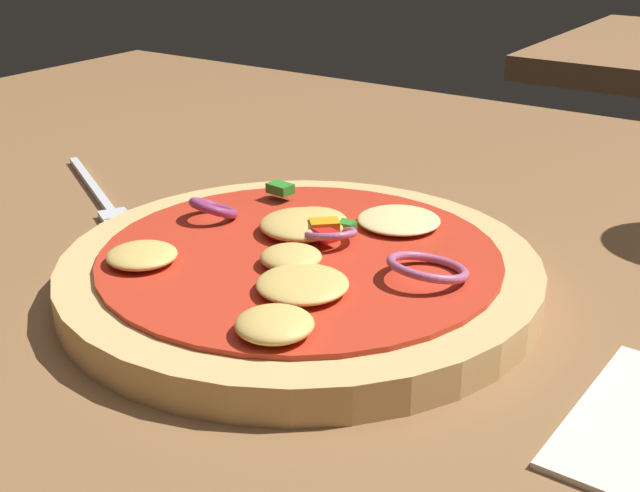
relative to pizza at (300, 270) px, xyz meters
name	(u,v)px	position (x,y,z in m)	size (l,w,h in m)	color
dining_table	(284,336)	(0.01, -0.02, -0.03)	(1.28, 1.03, 0.03)	brown
pizza	(300,270)	(0.00, 0.00, 0.00)	(0.27, 0.27, 0.04)	tan
fork	(101,199)	(-0.20, 0.04, -0.01)	(0.17, 0.11, 0.01)	silver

